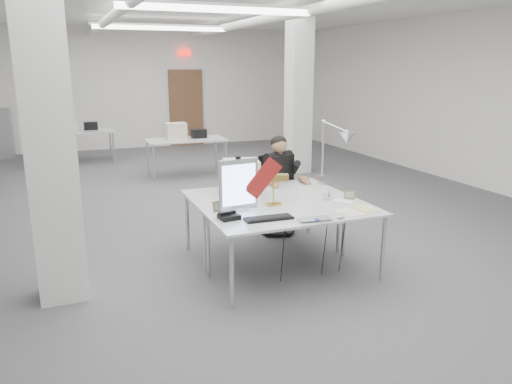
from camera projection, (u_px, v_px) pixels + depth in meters
room_shell at (220, 103)px, 7.34m from camera, size 10.04×14.04×3.24m
desk_main at (295, 213)px, 5.19m from camera, size 1.80×0.90×0.02m
desk_second at (263, 193)px, 6.00m from camera, size 1.80×0.90×0.02m
bg_desk_a at (186, 140)px, 10.21m from camera, size 1.60×0.80×0.02m
bg_desk_b at (78, 131)px, 11.47m from camera, size 1.60×0.80×0.02m
filing_cabinet at (2, 133)px, 12.21m from camera, size 0.45×0.55×1.20m
office_chair at (277, 192)px, 6.73m from camera, size 0.72×0.72×1.14m
seated_person at (279, 169)px, 6.60m from camera, size 0.70×0.78×0.96m
monitor at (238, 184)px, 5.22m from camera, size 0.44×0.09×0.54m
pennant at (263, 178)px, 5.27m from camera, size 0.42×0.06×0.46m
keyboard at (269, 218)px, 4.93m from camera, size 0.49×0.18×0.02m
laptop at (317, 221)px, 4.85m from camera, size 0.35×0.24×0.03m
mouse at (340, 217)px, 4.96m from camera, size 0.10×0.07×0.04m
bankers_lamp at (273, 190)px, 5.40m from camera, size 0.32×0.19×0.34m
desk_phone at (229, 217)px, 4.94m from camera, size 0.21×0.20×0.05m
picture_frame_left at (219, 206)px, 5.21m from camera, size 0.14×0.06×0.11m
picture_frame_right at (349, 195)px, 5.67m from camera, size 0.13×0.08×0.10m
desk_clock at (328, 196)px, 5.64m from camera, size 0.10×0.03×0.10m
paper_stack_a at (349, 212)px, 5.16m from camera, size 0.29×0.36×0.01m
paper_stack_b at (366, 209)px, 5.29m from camera, size 0.20×0.27×0.01m
paper_stack_c at (344, 201)px, 5.59m from camera, size 0.26×0.27×0.01m
beige_monitor at (241, 176)px, 5.94m from camera, size 0.49×0.47×0.39m
architect_lamp at (333, 151)px, 6.03m from camera, size 0.26×0.74×0.95m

